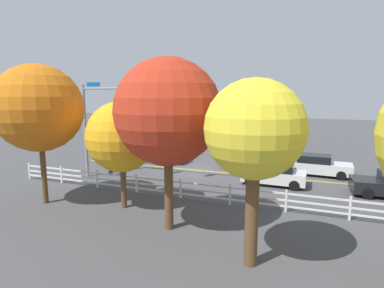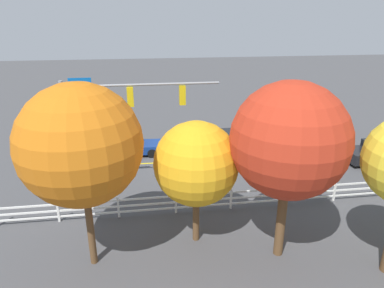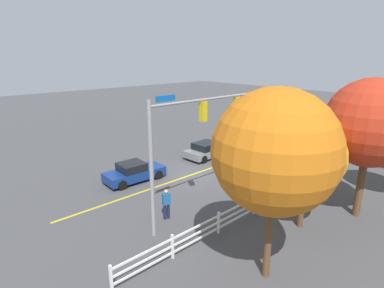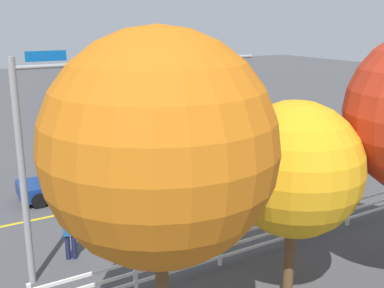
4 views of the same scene
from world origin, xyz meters
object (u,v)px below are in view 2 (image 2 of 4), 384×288
object	(u,v)px
car_3	(132,146)
car_4	(378,152)
tree_3	(80,145)
car_1	(282,157)
pedestrian	(102,177)
tree_4	(289,141)
tree_1	(196,164)
car_2	(230,140)
car_0	(297,137)

from	to	relation	value
car_3	car_4	bearing A→B (deg)	-10.42
car_4	tree_3	size ratio (longest dim) A/B	0.63
car_1	pedestrian	distance (m)	11.64
car_4	pedestrian	xyz separation A→B (m)	(18.32, 1.78, 0.22)
car_4	car_1	bearing A→B (deg)	-4.02
tree_4	tree_3	bearing A→B (deg)	-4.04
car_4	tree_1	bearing A→B (deg)	23.78
car_2	car_4	xyz separation A→B (m)	(-9.41, 4.04, 0.06)
car_0	pedestrian	xyz separation A→B (m)	(14.12, 5.54, 0.20)
car_2	pedestrian	xyz separation A→B (m)	(8.91, 5.81, 0.28)
car_2	car_4	size ratio (longest dim) A/B	0.87
car_1	car_4	bearing A→B (deg)	-179.43
car_3	car_2	bearing A→B (deg)	4.00
tree_1	car_2	bearing A→B (deg)	-111.54
car_3	tree_1	distance (m)	11.65
pedestrian	tree_1	size ratio (longest dim) A/B	0.30
tree_1	tree_4	distance (m)	3.89
pedestrian	car_0	bearing A→B (deg)	-51.00
tree_1	car_1	bearing A→B (deg)	-134.33
car_0	car_1	xyz separation A→B (m)	(2.63, 3.65, -0.02)
car_1	car_2	distance (m)	4.69
car_0	pedestrian	world-z (taller)	pedestrian
car_1	tree_3	distance (m)	14.57
car_1	car_2	size ratio (longest dim) A/B	1.00
car_1	tree_1	distance (m)	10.35
car_4	tree_4	bearing A→B (deg)	35.94
car_2	car_0	bearing A→B (deg)	-4.81
car_0	car_4	world-z (taller)	car_0
car_0	tree_1	distance (m)	14.68
car_1	tree_3	bearing A→B (deg)	36.87
car_3	car_1	bearing A→B (deg)	-18.07
pedestrian	tree_4	distance (m)	11.16
pedestrian	tree_1	distance (m)	7.47
car_0	car_1	world-z (taller)	car_0
car_3	tree_4	bearing A→B (deg)	-60.26
car_1	pedestrian	bearing A→B (deg)	10.83
car_0	tree_3	xyz separation A→B (m)	(13.95, 11.69, 4.44)
car_3	tree_3	distance (m)	12.67
car_2	tree_3	distance (m)	15.49
pedestrian	car_1	bearing A→B (deg)	-63.08
tree_3	tree_4	xyz separation A→B (m)	(-7.71, 0.54, -0.03)
car_1	car_2	world-z (taller)	car_1
car_2	tree_4	bearing A→B (deg)	-96.52
car_0	tree_4	world-z (taller)	tree_4
car_0	car_2	distance (m)	5.22
car_4	tree_4	xyz separation A→B (m)	(10.45, 8.47, 4.43)
car_4	tree_1	distance (m)	15.72
car_1	car_2	bearing A→B (deg)	-55.27
car_0	car_3	distance (m)	12.59
pedestrian	tree_4	xyz separation A→B (m)	(-7.88, 6.69, 4.21)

